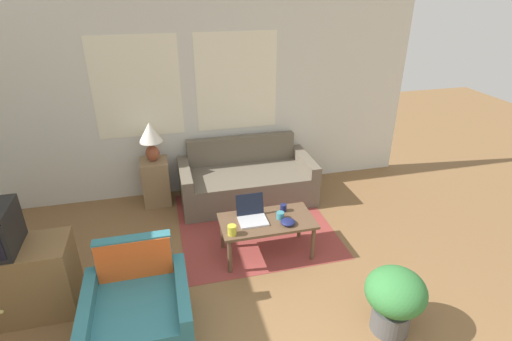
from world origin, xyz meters
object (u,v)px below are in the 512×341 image
(coffee_table, at_px, (267,224))
(cup_navy, at_px, (283,208))
(cup_white, at_px, (280,215))
(potted_plant, at_px, (395,297))
(cup_yellow, at_px, (232,230))
(laptop, at_px, (252,215))
(couch, at_px, (246,181))
(armchair, at_px, (139,313))
(table_lamp, at_px, (150,137))
(snack_bowl, at_px, (288,222))

(coffee_table, relative_size, cup_navy, 12.60)
(cup_white, relative_size, potted_plant, 0.14)
(coffee_table, xyz_separation_m, cup_yellow, (-0.42, -0.17, 0.10))
(laptop, xyz_separation_m, cup_navy, (0.38, 0.08, -0.02))
(couch, relative_size, armchair, 2.12)
(couch, xyz_separation_m, cup_yellow, (-0.48, -1.47, 0.24))
(coffee_table, bearing_deg, cup_white, -2.30)
(coffee_table, bearing_deg, couch, 87.41)
(laptop, bearing_deg, table_lamp, 125.43)
(cup_yellow, bearing_deg, potted_plant, -43.40)
(laptop, bearing_deg, cup_yellow, -138.81)
(table_lamp, bearing_deg, coffee_table, -51.61)
(laptop, bearing_deg, cup_navy, 11.62)
(cup_yellow, height_order, potted_plant, potted_plant)
(snack_bowl, bearing_deg, cup_navy, 82.94)
(couch, relative_size, coffee_table, 1.77)
(cup_white, bearing_deg, cup_navy, 60.55)
(table_lamp, bearing_deg, cup_navy, -43.80)
(cup_white, bearing_deg, coffee_table, 177.70)
(cup_white, bearing_deg, laptop, 168.70)
(table_lamp, xyz_separation_m, laptop, (1.00, -1.41, -0.46))
(armchair, xyz_separation_m, laptop, (1.20, 0.90, 0.25))
(couch, xyz_separation_m, cup_white, (0.09, -1.30, 0.23))
(table_lamp, bearing_deg, armchair, -94.94)
(table_lamp, relative_size, laptop, 1.74)
(cup_navy, xyz_separation_m, snack_bowl, (-0.03, -0.27, -0.01))
(laptop, height_order, snack_bowl, laptop)
(cup_navy, distance_m, potted_plant, 1.54)
(cup_yellow, distance_m, potted_plant, 1.64)
(armchair, height_order, cup_yellow, armchair)
(cup_white, xyz_separation_m, potted_plant, (0.62, -1.30, -0.12))
(coffee_table, relative_size, potted_plant, 1.64)
(snack_bowl, bearing_deg, table_lamp, 130.24)
(cup_yellow, relative_size, snack_bowl, 0.67)
(table_lamp, distance_m, snack_bowl, 2.15)
(armchair, height_order, table_lamp, table_lamp)
(couch, xyz_separation_m, cup_navy, (0.17, -1.16, 0.23))
(snack_bowl, bearing_deg, couch, 95.39)
(cup_navy, relative_size, cup_white, 0.95)
(cup_navy, xyz_separation_m, cup_yellow, (-0.65, -0.31, 0.01))
(armchair, height_order, cup_white, armchair)
(coffee_table, xyz_separation_m, laptop, (-0.16, 0.06, 0.11))
(coffee_table, distance_m, cup_yellow, 0.47)
(couch, xyz_separation_m, laptop, (-0.22, -1.24, 0.24))
(cup_yellow, xyz_separation_m, cup_white, (0.57, 0.17, -0.01))
(laptop, distance_m, cup_yellow, 0.35)
(snack_bowl, bearing_deg, laptop, 151.52)
(armchair, distance_m, cup_yellow, 1.18)
(laptop, distance_m, cup_white, 0.31)
(couch, distance_m, cup_yellow, 1.56)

